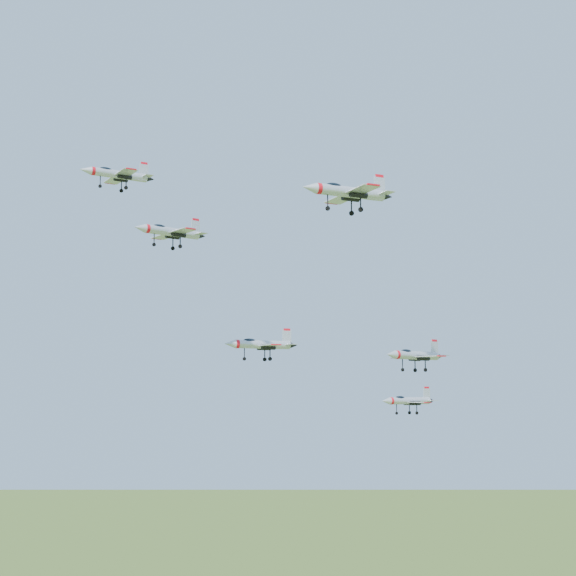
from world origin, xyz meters
TOP-DOWN VIEW (x-y plane):
  - jet_lead at (-13.46, 11.74)m, footprint 11.35×9.44m
  - jet_left_high at (-8.25, 4.94)m, footprint 11.52×9.46m
  - jet_right_high at (2.64, -20.71)m, footprint 12.80×10.78m
  - jet_left_low at (11.05, 10.06)m, footprint 12.42×10.50m
  - jet_right_low at (19.97, -14.92)m, footprint 11.07×9.09m
  - jet_trail at (30.88, -2.68)m, footprint 10.50×8.76m

SIDE VIEW (x-z plane):
  - jet_trail at x=30.88m, z-range 121.74..124.54m
  - jet_right_low at x=19.97m, z-range 128.20..131.17m
  - jet_left_low at x=11.05m, z-range 130.34..133.69m
  - jet_left_high at x=-8.25m, z-range 145.57..148.66m
  - jet_right_high at x=2.64m, z-range 147.69..151.13m
  - jet_lead at x=-13.46m, z-range 154.57..157.60m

